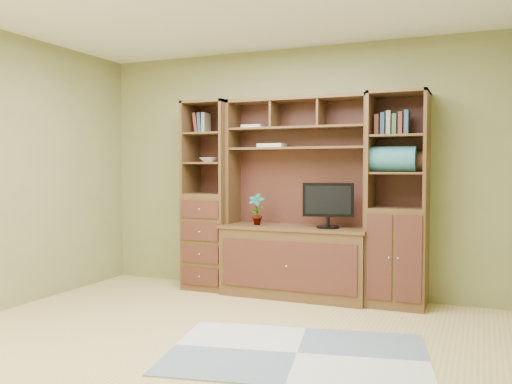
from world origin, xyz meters
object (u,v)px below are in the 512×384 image
at_px(center_hutch, 295,198).
at_px(right_tower, 398,200).
at_px(left_tower, 210,195).
at_px(monitor, 328,197).

relative_size(center_hutch, right_tower, 1.00).
height_order(center_hutch, right_tower, same).
xyz_separation_m(center_hutch, left_tower, (-1.00, 0.04, 0.00)).
distance_m(right_tower, monitor, 0.67).
height_order(left_tower, monitor, left_tower).
xyz_separation_m(center_hutch, right_tower, (1.02, 0.04, 0.00)).
relative_size(left_tower, monitor, 3.31).
bearing_deg(left_tower, monitor, -3.16).
bearing_deg(right_tower, monitor, -173.57).
bearing_deg(right_tower, left_tower, 180.00).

